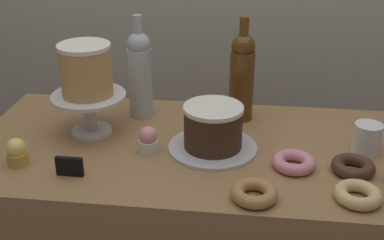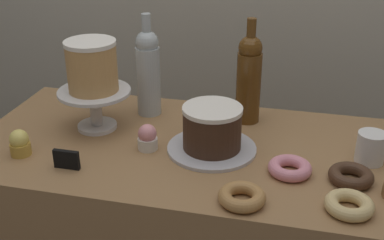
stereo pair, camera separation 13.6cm
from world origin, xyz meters
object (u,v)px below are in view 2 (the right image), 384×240
price_sign_chalkboard (66,159)px  coffee_cup_ceramic (371,148)px  donut_chocolate (351,176)px  donut_glazed (349,205)px  donut_maple (242,197)px  wine_bottle_clear (148,71)px  cake_stand_pedestal (95,102)px  chocolate_round_cake (212,127)px  donut_pink (290,168)px  white_layer_cake (92,66)px  cupcake_strawberry (147,138)px  wine_bottle_amber (249,77)px  cupcake_lemon (20,143)px

price_sign_chalkboard → coffee_cup_ceramic: coffee_cup_ceramic is taller
donut_chocolate → donut_glazed: size_ratio=1.00×
donut_maple → wine_bottle_clear: bearing=130.2°
donut_chocolate → donut_maple: (-0.25, -0.15, 0.00)m
cake_stand_pedestal → chocolate_round_cake: chocolate_round_cake is taller
donut_pink → donut_glazed: (0.14, -0.13, 0.00)m
chocolate_round_cake → donut_maple: size_ratio=1.47×
donut_maple → donut_pink: bearing=57.0°
white_layer_cake → cupcake_strawberry: white_layer_cake is taller
donut_chocolate → donut_pink: size_ratio=1.00×
cake_stand_pedestal → donut_maple: (0.49, -0.29, -0.07)m
cake_stand_pedestal → donut_chocolate: 0.75m
white_layer_cake → donut_pink: bearing=-12.7°
wine_bottle_amber → donut_maple: bearing=-83.8°
donut_chocolate → coffee_cup_ceramic: size_ratio=1.32×
chocolate_round_cake → cupcake_strawberry: 0.18m
cupcake_strawberry → donut_maple: bearing=-33.9°
cake_stand_pedestal → donut_glazed: (0.73, -0.26, -0.07)m
chocolate_round_cake → donut_pink: size_ratio=1.47×
coffee_cup_ceramic → donut_pink: bearing=-151.5°
wine_bottle_amber → donut_chocolate: size_ratio=2.91×
white_layer_cake → donut_maple: 0.59m
price_sign_chalkboard → donut_pink: bearing=10.8°
chocolate_round_cake → wine_bottle_clear: wine_bottle_clear is taller
donut_chocolate → donut_pink: bearing=179.0°
cake_stand_pedestal → chocolate_round_cake: bearing=-8.8°
cupcake_strawberry → donut_maple: (0.29, -0.20, -0.02)m
cupcake_lemon → donut_chocolate: size_ratio=0.66×
white_layer_cake → cupcake_lemon: 0.30m
wine_bottle_amber → coffee_cup_ceramic: bearing=-27.1°
donut_chocolate → price_sign_chalkboard: price_sign_chalkboard is taller
price_sign_chalkboard → cupcake_lemon: bearing=166.3°
cupcake_strawberry → white_layer_cake: bearing=154.6°
chocolate_round_cake → price_sign_chalkboard: size_ratio=2.36×
wine_bottle_amber → donut_glazed: 0.53m
white_layer_cake → cupcake_strawberry: 0.27m
chocolate_round_cake → wine_bottle_amber: size_ratio=0.51×
donut_maple → price_sign_chalkboard: size_ratio=1.60×
wine_bottle_amber → price_sign_chalkboard: 0.59m
cupcake_strawberry → coffee_cup_ceramic: size_ratio=0.87×
wine_bottle_clear → donut_chocolate: wine_bottle_clear is taller
chocolate_round_cake → donut_chocolate: bearing=-11.9°
wine_bottle_amber → donut_glazed: size_ratio=2.91×
donut_chocolate → chocolate_round_cake: bearing=168.1°
wine_bottle_clear → cupcake_strawberry: 0.27m
cupcake_strawberry → donut_glazed: cupcake_strawberry is taller
cupcake_strawberry → donut_glazed: 0.56m
white_layer_cake → coffee_cup_ceramic: bearing=-1.6°
donut_maple → coffee_cup_ceramic: size_ratio=1.32×
donut_maple → price_sign_chalkboard: bearing=174.2°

